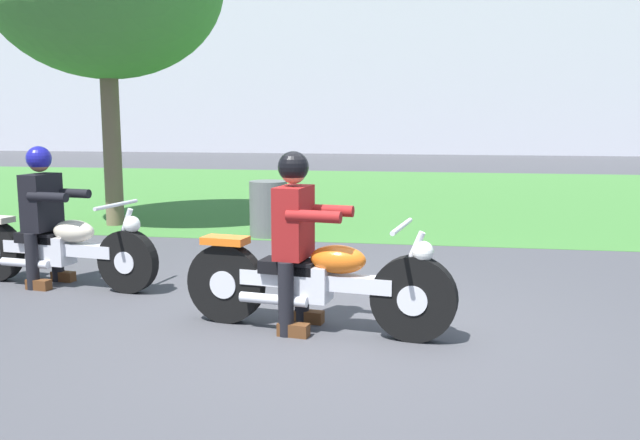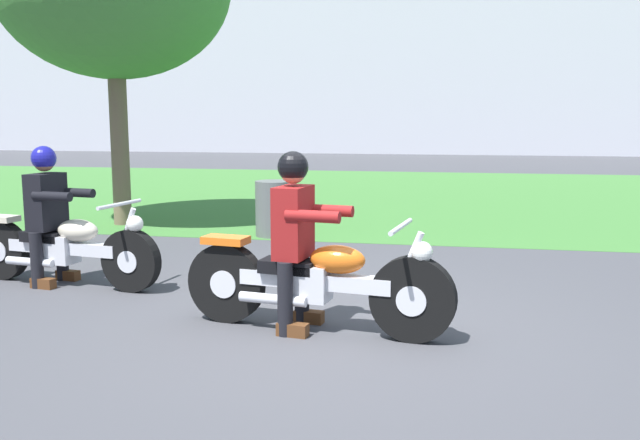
{
  "view_description": "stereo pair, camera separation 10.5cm",
  "coord_description": "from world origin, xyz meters",
  "px_view_note": "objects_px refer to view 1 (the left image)",
  "views": [
    {
      "loc": [
        0.83,
        -5.02,
        1.66
      ],
      "look_at": [
        -0.06,
        0.24,
        0.85
      ],
      "focal_mm": 38.11,
      "sensor_mm": 36.0,
      "label": 1
    },
    {
      "loc": [
        0.93,
        -5.0,
        1.66
      ],
      "look_at": [
        -0.06,
        0.24,
        0.85
      ],
      "focal_mm": 38.11,
      "sensor_mm": 36.0,
      "label": 2
    }
  ],
  "objects_px": {
    "trash_can": "(268,209)",
    "rider_follow": "(43,205)",
    "motorcycle_lead": "(316,282)",
    "rider_lead": "(296,227)",
    "motorcycle_follow": "(60,249)"
  },
  "relations": [
    {
      "from": "trash_can",
      "to": "motorcycle_lead",
      "type": "bearing_deg",
      "value": -71.21
    },
    {
      "from": "rider_lead",
      "to": "trash_can",
      "type": "height_order",
      "value": "rider_lead"
    },
    {
      "from": "rider_follow",
      "to": "rider_lead",
      "type": "bearing_deg",
      "value": -11.14
    },
    {
      "from": "rider_lead",
      "to": "rider_follow",
      "type": "relative_size",
      "value": 1.02
    },
    {
      "from": "motorcycle_follow",
      "to": "rider_follow",
      "type": "distance_m",
      "value": 0.46
    },
    {
      "from": "motorcycle_lead",
      "to": "rider_lead",
      "type": "bearing_deg",
      "value": 179.18
    },
    {
      "from": "motorcycle_follow",
      "to": "trash_can",
      "type": "bearing_deg",
      "value": 75.46
    },
    {
      "from": "rider_follow",
      "to": "trash_can",
      "type": "xyz_separation_m",
      "value": [
        1.5,
        3.1,
        -0.42
      ]
    },
    {
      "from": "motorcycle_follow",
      "to": "rider_follow",
      "type": "relative_size",
      "value": 1.56
    },
    {
      "from": "motorcycle_follow",
      "to": "trash_can",
      "type": "xyz_separation_m",
      "value": [
        1.34,
        3.13,
        0.01
      ]
    },
    {
      "from": "rider_follow",
      "to": "motorcycle_lead",
      "type": "bearing_deg",
      "value": -10.57
    },
    {
      "from": "rider_lead",
      "to": "rider_follow",
      "type": "xyz_separation_m",
      "value": [
        -2.73,
        0.98,
        -0.02
      ]
    },
    {
      "from": "motorcycle_lead",
      "to": "motorcycle_follow",
      "type": "distance_m",
      "value": 2.9
    },
    {
      "from": "motorcycle_follow",
      "to": "motorcycle_lead",
      "type": "bearing_deg",
      "value": -11.13
    },
    {
      "from": "trash_can",
      "to": "rider_follow",
      "type": "bearing_deg",
      "value": -115.83
    }
  ]
}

